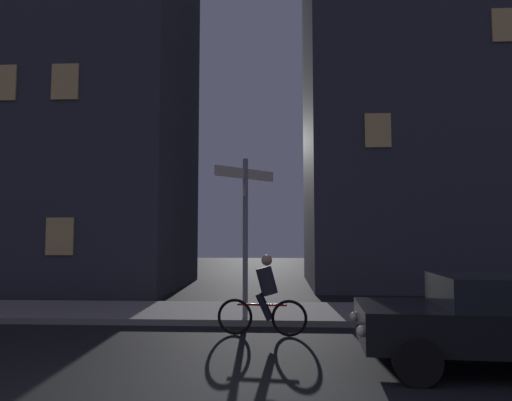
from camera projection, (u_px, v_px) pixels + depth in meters
The scene contains 6 objects.
sidewalk_kerb at pixel (216, 312), 11.77m from camera, with size 40.00×2.98×0.14m, color gray.
signpost at pixel (245, 221), 10.76m from camera, with size 1.28×1.28×3.65m.
car_near_right at pixel (496, 319), 6.92m from camera, with size 4.08×2.23×1.39m.
cyclist at pixel (264, 298), 9.34m from camera, with size 1.82×0.36×1.61m.
building_left_block at pixel (57, 64), 19.13m from camera, with size 10.51×7.23×18.20m.
building_right_block at pixel (462, 34), 20.05m from camera, with size 13.39×7.47×21.41m.
Camera 1 is at (1.66, -5.48, 1.95)m, focal length 32.66 mm.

